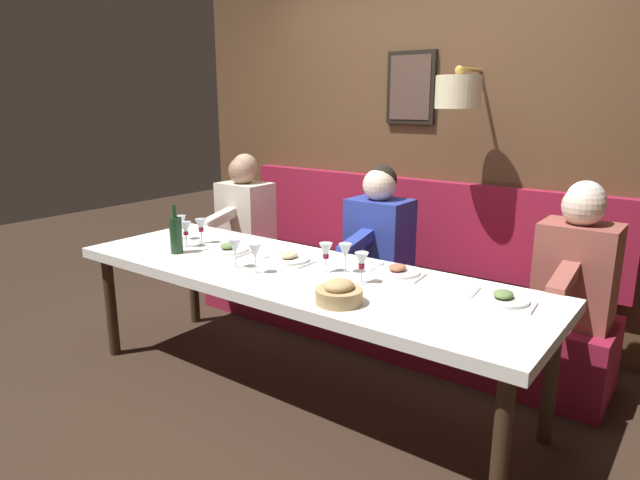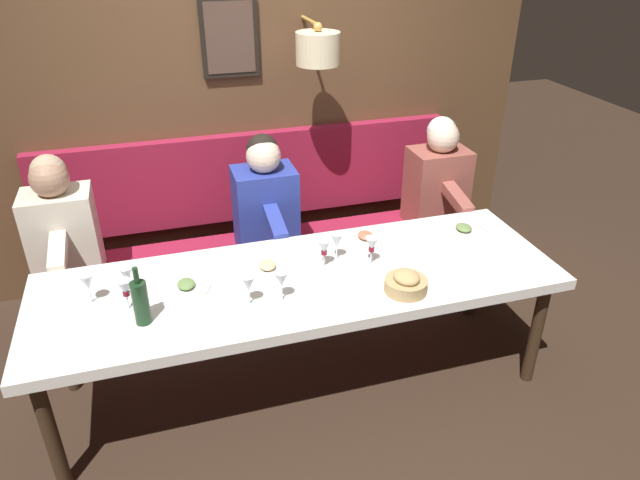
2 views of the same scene
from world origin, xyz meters
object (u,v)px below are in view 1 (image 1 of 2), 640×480
wine_glass_3 (255,252)px  wine_glass_1 (362,262)px  wine_glass_7 (201,226)px  bread_bowl (339,293)px  wine_glass_4 (235,247)px  wine_glass_5 (345,252)px  diner_near (378,228)px  wine_bottle (176,235)px  wine_glass_2 (181,223)px  wine_glass_6 (326,252)px  wine_glass_0 (186,229)px  diner_middle (245,207)px  dining_table (297,280)px  diner_nearest (578,259)px

wine_glass_3 → wine_glass_1: bearing=-70.1°
wine_glass_7 → bread_bowl: (-0.37, -1.35, -0.07)m
wine_glass_4 → bread_bowl: wine_glass_4 is taller
wine_glass_5 → wine_glass_7: bearing=91.7°
diner_near → wine_glass_5: 0.80m
wine_bottle → bread_bowl: 1.30m
wine_glass_4 → wine_glass_7: (0.25, 0.56, -0.00)m
wine_glass_3 → wine_glass_2: bearing=74.5°
wine_glass_6 → wine_glass_7: same height
wine_glass_6 → wine_bottle: size_ratio=0.55×
wine_glass_0 → wine_glass_4: bearing=-103.2°
wine_glass_7 → wine_glass_2: bearing=93.8°
wine_glass_1 → diner_middle: bearing=62.6°
wine_glass_2 → wine_bottle: size_ratio=0.55×
dining_table → wine_bottle: (-0.17, 0.81, 0.18)m
diner_nearest → wine_glass_7: 2.27m
wine_glass_1 → wine_glass_7: bearing=87.1°
wine_glass_2 → wine_glass_7: 0.18m
diner_nearest → diner_middle: bearing=90.0°
wine_glass_4 → wine_bottle: wine_bottle is taller
wine_glass_1 → bread_bowl: wine_glass_1 is taller
diner_nearest → diner_middle: 2.50m
wine_glass_1 → bread_bowl: 0.32m
wine_glass_5 → wine_bottle: (-0.28, 1.05, -0.00)m
wine_glass_1 → wine_bottle: bearing=98.7°
wine_glass_2 → wine_glass_6: (-0.01, -1.21, -0.00)m
dining_table → wine_glass_7: wine_glass_7 is taller
wine_bottle → wine_glass_6: bearing=-76.5°
wine_glass_1 → wine_bottle: (-0.19, 1.22, 0.00)m
diner_nearest → wine_glass_5: bearing=127.1°
wine_bottle → wine_glass_4: bearing=-90.3°
wine_bottle → wine_glass_2: bearing=45.5°
wine_glass_7 → bread_bowl: 1.40m
wine_glass_4 → wine_glass_5: bearing=-62.3°
wine_glass_1 → wine_glass_7: size_ratio=1.00×
diner_middle → wine_glass_0: diner_middle is taller
diner_middle → wine_glass_5: bearing=-117.1°
diner_near → wine_glass_1: (-0.86, -0.41, 0.04)m
diner_middle → wine_glass_4: 1.41m
diner_middle → dining_table: bearing=-125.2°
wine_glass_2 → bread_bowl: wine_glass_2 is taller
wine_glass_1 → wine_glass_3: same height
diner_nearest → diner_middle: (0.00, 2.50, 0.00)m
wine_glass_4 → wine_bottle: size_ratio=0.55×
wine_glass_3 → wine_glass_6: bearing=-50.4°
wine_glass_5 → bread_bowl: (-0.40, -0.24, -0.07)m
bread_bowl → wine_glass_7: bearing=74.7°
diner_near → wine_glass_5: bearing=-162.2°
wine_glass_0 → bread_bowl: wine_glass_0 is taller
wine_bottle → wine_glass_0: bearing=27.0°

